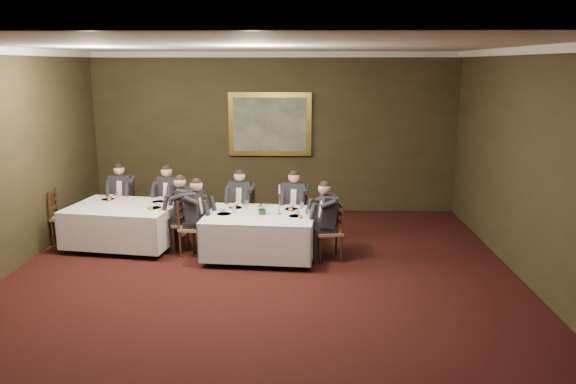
{
  "coord_description": "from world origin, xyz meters",
  "views": [
    {
      "loc": [
        0.62,
        -7.33,
        3.25
      ],
      "look_at": [
        0.38,
        1.83,
        1.15
      ],
      "focal_mm": 35.0,
      "sensor_mm": 36.0,
      "label": 1
    }
  ],
  "objects_px": {
    "chair_main_endright": "(329,243)",
    "painting": "(270,124)",
    "diner_main_endright": "(329,230)",
    "chair_sec_backleft": "(124,216)",
    "diner_sec_backleft": "(123,205)",
    "chair_sec_backright": "(172,218)",
    "diner_sec_endright": "(186,222)",
    "centerpiece": "(263,207)",
    "candlestick": "(279,203)",
    "chair_main_backright": "(295,226)",
    "chair_main_backleft": "(242,225)",
    "diner_main_backleft": "(242,213)",
    "chair_main_endleft": "(193,239)",
    "diner_sec_backright": "(171,207)",
    "diner_main_backright": "(295,215)",
    "table_second": "(124,222)",
    "table_main": "(260,232)",
    "chair_sec_endleft": "(65,228)",
    "chair_sec_endright": "(187,235)"
  },
  "relations": [
    {
      "from": "table_main",
      "to": "diner_main_backright",
      "type": "height_order",
      "value": "diner_main_backright"
    },
    {
      "from": "diner_main_backleft",
      "to": "diner_main_endright",
      "type": "xyz_separation_m",
      "value": [
        1.58,
        -1.07,
        0.0
      ]
    },
    {
      "from": "chair_main_endright",
      "to": "centerpiece",
      "type": "relative_size",
      "value": 4.15
    },
    {
      "from": "chair_main_endleft",
      "to": "diner_sec_backleft",
      "type": "distance_m",
      "value": 2.23
    },
    {
      "from": "table_main",
      "to": "chair_main_backleft",
      "type": "distance_m",
      "value": 1.09
    },
    {
      "from": "chair_main_backleft",
      "to": "diner_main_backleft",
      "type": "bearing_deg",
      "value": 90.0
    },
    {
      "from": "table_main",
      "to": "chair_sec_endleft",
      "type": "distance_m",
      "value": 3.74
    },
    {
      "from": "chair_main_backright",
      "to": "chair_main_endright",
      "type": "bearing_deg",
      "value": 128.74
    },
    {
      "from": "chair_main_backleft",
      "to": "chair_sec_endright",
      "type": "height_order",
      "value": "same"
    },
    {
      "from": "centerpiece",
      "to": "diner_sec_backright",
      "type": "bearing_deg",
      "value": 143.63
    },
    {
      "from": "centerpiece",
      "to": "diner_main_endright",
      "type": "bearing_deg",
      "value": -3.87
    },
    {
      "from": "diner_main_endright",
      "to": "chair_sec_backleft",
      "type": "relative_size",
      "value": 1.35
    },
    {
      "from": "diner_sec_endright",
      "to": "centerpiece",
      "type": "relative_size",
      "value": 5.58
    },
    {
      "from": "chair_main_backleft",
      "to": "chair_sec_backright",
      "type": "distance_m",
      "value": 1.49
    },
    {
      "from": "candlestick",
      "to": "chair_main_endright",
      "type": "bearing_deg",
      "value": -6.31
    },
    {
      "from": "centerpiece",
      "to": "candlestick",
      "type": "distance_m",
      "value": 0.29
    },
    {
      "from": "diner_sec_backleft",
      "to": "chair_sec_backright",
      "type": "height_order",
      "value": "diner_sec_backleft"
    },
    {
      "from": "chair_main_endleft",
      "to": "diner_sec_backright",
      "type": "height_order",
      "value": "diner_sec_backright"
    },
    {
      "from": "chair_main_backright",
      "to": "chair_main_endleft",
      "type": "distance_m",
      "value": 1.93
    },
    {
      "from": "chair_main_endright",
      "to": "chair_sec_backleft",
      "type": "bearing_deg",
      "value": 58.49
    },
    {
      "from": "diner_main_backleft",
      "to": "chair_main_backright",
      "type": "xyz_separation_m",
      "value": [
        1.0,
        -0.07,
        -0.23
      ]
    },
    {
      "from": "table_second",
      "to": "chair_main_backleft",
      "type": "relative_size",
      "value": 2.07
    },
    {
      "from": "candlestick",
      "to": "chair_main_backright",
      "type": "bearing_deg",
      "value": 74.91
    },
    {
      "from": "diner_main_endright",
      "to": "painting",
      "type": "distance_m",
      "value": 3.7
    },
    {
      "from": "chair_main_endright",
      "to": "candlestick",
      "type": "relative_size",
      "value": 1.9
    },
    {
      "from": "chair_sec_backright",
      "to": "diner_sec_backleft",
      "type": "bearing_deg",
      "value": 13.04
    },
    {
      "from": "diner_sec_backleft",
      "to": "diner_sec_endright",
      "type": "distance_m",
      "value": 1.93
    },
    {
      "from": "chair_main_backleft",
      "to": "diner_sec_endright",
      "type": "bearing_deg",
      "value": 47.98
    },
    {
      "from": "chair_main_backright",
      "to": "chair_sec_endleft",
      "type": "relative_size",
      "value": 1.0
    },
    {
      "from": "centerpiece",
      "to": "diner_main_backright",
      "type": "bearing_deg",
      "value": 60.17
    },
    {
      "from": "chair_sec_backright",
      "to": "candlestick",
      "type": "distance_m",
      "value": 2.67
    },
    {
      "from": "diner_main_backleft",
      "to": "candlestick",
      "type": "distance_m",
      "value": 1.31
    },
    {
      "from": "diner_sec_backright",
      "to": "painting",
      "type": "relative_size",
      "value": 0.74
    },
    {
      "from": "table_main",
      "to": "centerpiece",
      "type": "bearing_deg",
      "value": -20.95
    },
    {
      "from": "diner_main_endright",
      "to": "painting",
      "type": "bearing_deg",
      "value": 10.63
    },
    {
      "from": "table_second",
      "to": "diner_sec_backright",
      "type": "bearing_deg",
      "value": 53.23
    },
    {
      "from": "chair_sec_backleft",
      "to": "chair_sec_endleft",
      "type": "distance_m",
      "value": 1.18
    },
    {
      "from": "table_second",
      "to": "chair_sec_endleft",
      "type": "height_order",
      "value": "chair_sec_endleft"
    },
    {
      "from": "chair_sec_backleft",
      "to": "diner_sec_backleft",
      "type": "xyz_separation_m",
      "value": [
        0.0,
        -0.01,
        0.23
      ]
    },
    {
      "from": "diner_main_backright",
      "to": "diner_main_endright",
      "type": "bearing_deg",
      "value": 128.56
    },
    {
      "from": "chair_main_endright",
      "to": "painting",
      "type": "xyz_separation_m",
      "value": [
        -1.17,
        3.2,
        1.67
      ]
    },
    {
      "from": "diner_main_endright",
      "to": "chair_sec_endleft",
      "type": "height_order",
      "value": "diner_main_endright"
    },
    {
      "from": "chair_sec_endright",
      "to": "centerpiece",
      "type": "bearing_deg",
      "value": -100.09
    },
    {
      "from": "chair_main_backleft",
      "to": "chair_main_endleft",
      "type": "bearing_deg",
      "value": 62.58
    },
    {
      "from": "chair_main_endright",
      "to": "diner_sec_backleft",
      "type": "relative_size",
      "value": 0.74
    },
    {
      "from": "chair_main_backleft",
      "to": "centerpiece",
      "type": "distance_m",
      "value": 1.26
    },
    {
      "from": "diner_main_backright",
      "to": "diner_main_endright",
      "type": "xyz_separation_m",
      "value": [
        0.59,
        -0.99,
        0.0
      ]
    },
    {
      "from": "chair_main_endleft",
      "to": "diner_main_endright",
      "type": "bearing_deg",
      "value": 94.03
    },
    {
      "from": "diner_main_endright",
      "to": "chair_sec_backleft",
      "type": "distance_m",
      "value": 4.34
    },
    {
      "from": "centerpiece",
      "to": "painting",
      "type": "xyz_separation_m",
      "value": [
        -0.05,
        3.13,
        1.07
      ]
    }
  ]
}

